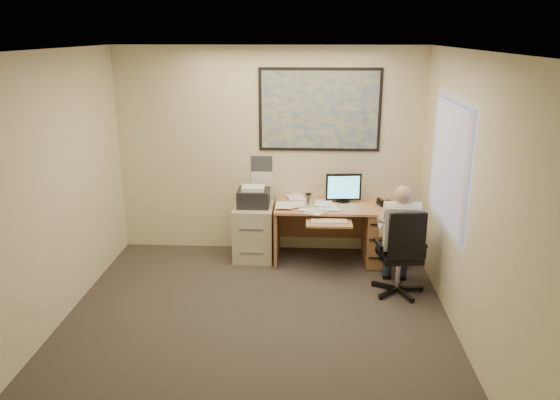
# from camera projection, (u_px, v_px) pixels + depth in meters

# --- Properties ---
(room_shell) EXTENTS (4.00, 4.50, 2.70)m
(room_shell) POSITION_uv_depth(u_px,v_px,m) (252.00, 203.00, 5.00)
(room_shell) COLOR #362F29
(room_shell) RESTS_ON ground
(desk) EXTENTS (1.60, 0.97, 1.11)m
(desk) POSITION_uv_depth(u_px,v_px,m) (363.00, 227.00, 7.02)
(desk) COLOR tan
(desk) RESTS_ON ground
(world_map) EXTENTS (1.56, 0.03, 1.06)m
(world_map) POSITION_uv_depth(u_px,v_px,m) (320.00, 110.00, 6.94)
(world_map) COLOR #1E4C93
(world_map) RESTS_ON room_shell
(wall_calendar) EXTENTS (0.28, 0.01, 0.42)m
(wall_calendar) POSITION_uv_depth(u_px,v_px,m) (262.00, 172.00, 7.22)
(wall_calendar) COLOR white
(wall_calendar) RESTS_ON room_shell
(window_blinds) EXTENTS (0.06, 1.40, 1.30)m
(window_blinds) POSITION_uv_depth(u_px,v_px,m) (450.00, 164.00, 5.61)
(window_blinds) COLOR silver
(window_blinds) RESTS_ON room_shell
(filing_cabinet) EXTENTS (0.50, 0.60, 0.98)m
(filing_cabinet) POSITION_uv_depth(u_px,v_px,m) (254.00, 227.00, 7.11)
(filing_cabinet) COLOR #BAB496
(filing_cabinet) RESTS_ON ground
(office_chair) EXTENTS (0.69, 0.69, 1.03)m
(office_chair) POSITION_uv_depth(u_px,v_px,m) (398.00, 269.00, 6.13)
(office_chair) COLOR black
(office_chair) RESTS_ON ground
(person) EXTENTS (0.55, 0.76, 1.25)m
(person) POSITION_uv_depth(u_px,v_px,m) (400.00, 240.00, 6.10)
(person) COLOR silver
(person) RESTS_ON office_chair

